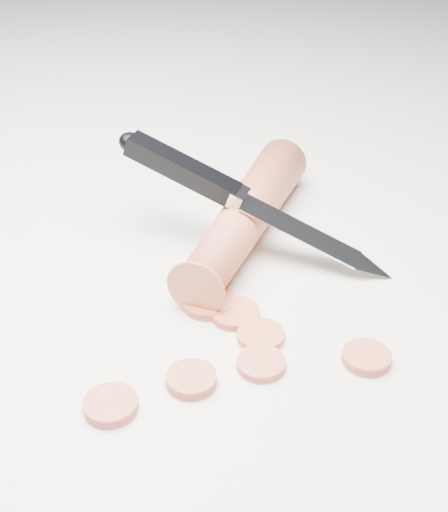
{
  "coord_description": "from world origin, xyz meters",
  "views": [
    {
      "loc": [
        -0.0,
        -0.4,
        0.3
      ],
      "look_at": [
        0.02,
        0.03,
        0.02
      ],
      "focal_mm": 50.0,
      "sensor_mm": 36.0,
      "label": 1
    }
  ],
  "objects": [
    {
      "name": "carrot_slice_0",
      "position": [
        -0.05,
        -0.1,
        0.0
      ],
      "size": [
        0.03,
        0.03,
        0.01
      ],
      "primitive_type": "cylinder",
      "color": "#CA5938",
      "rests_on": "ground"
    },
    {
      "name": "ground",
      "position": [
        0.0,
        0.0,
        0.0
      ],
      "size": [
        2.4,
        2.4,
        0.0
      ],
      "primitive_type": "plane",
      "color": "white",
      "rests_on": "ground"
    },
    {
      "name": "carrot_slice_1",
      "position": [
        0.03,
        -0.02,
        0.0
      ],
      "size": [
        0.03,
        0.03,
        0.01
      ],
      "primitive_type": "cylinder",
      "color": "#CA5938",
      "rests_on": "ground"
    },
    {
      "name": "carrot_slice_3",
      "position": [
        0.04,
        -0.07,
        0.0
      ],
      "size": [
        0.03,
        0.03,
        0.01
      ],
      "primitive_type": "cylinder",
      "color": "#CA5938",
      "rests_on": "ground"
    },
    {
      "name": "kitchen_knife",
      "position": [
        0.05,
        0.06,
        0.04
      ],
      "size": [
        0.21,
        0.11,
        0.08
      ],
      "primitive_type": null,
      "color": "silver",
      "rests_on": "ground"
    },
    {
      "name": "carrot_slice_4",
      "position": [
        0.1,
        -0.07,
        0.0
      ],
      "size": [
        0.03,
        0.03,
        0.01
      ],
      "primitive_type": "cylinder",
      "color": "#CA5938",
      "rests_on": "ground"
    },
    {
      "name": "carrot_slice_5",
      "position": [
        0.01,
        -0.01,
        0.0
      ],
      "size": [
        0.04,
        0.04,
        0.01
      ],
      "primitive_type": "cylinder",
      "color": "#CA5938",
      "rests_on": "ground"
    },
    {
      "name": "carrot_slice_6",
      "position": [
        0.04,
        -0.05,
        0.0
      ],
      "size": [
        0.03,
        0.03,
        0.01
      ],
      "primitive_type": "cylinder",
      "color": "#CA5938",
      "rests_on": "ground"
    },
    {
      "name": "carrot",
      "position": [
        0.04,
        0.08,
        0.02
      ],
      "size": [
        0.12,
        0.2,
        0.04
      ],
      "primitive_type": "cylinder",
      "rotation": [
        1.57,
        0.0,
        -0.42
      ],
      "color": "#C04E2E",
      "rests_on": "ground"
    },
    {
      "name": "carrot_slice_2",
      "position": [
        -0.01,
        -0.08,
        0.0
      ],
      "size": [
        0.03,
        0.03,
        0.01
      ],
      "primitive_type": "cylinder",
      "color": "#CA5938",
      "rests_on": "ground"
    }
  ]
}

